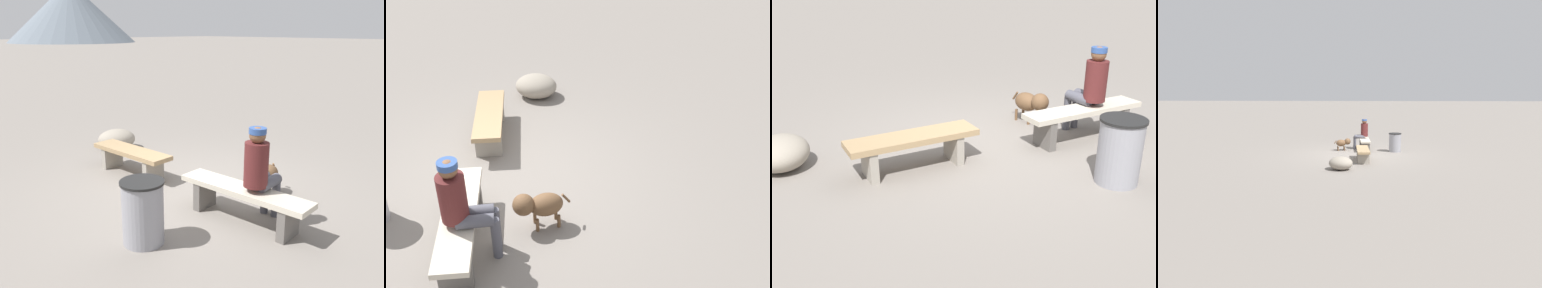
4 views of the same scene
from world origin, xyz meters
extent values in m
cube|color=gray|center=(0.00, 0.00, -0.03)|extent=(210.00, 210.00, 0.06)
cube|color=gray|center=(-1.80, -0.36, 0.19)|extent=(0.14, 0.41, 0.38)
cube|color=gray|center=(-0.69, -0.26, 0.19)|extent=(0.14, 0.41, 0.38)
cube|color=#A3845B|center=(-1.25, -0.31, 0.42)|extent=(1.67, 0.58, 0.08)
cube|color=#605B56|center=(0.63, -0.35, 0.20)|extent=(0.15, 0.39, 0.41)
cube|color=#605B56|center=(1.96, -0.23, 0.20)|extent=(0.15, 0.39, 0.41)
cube|color=beige|center=(1.30, -0.29, 0.44)|extent=(1.91, 0.57, 0.07)
cylinder|color=#511E1E|center=(1.47, -0.27, 0.84)|extent=(0.31, 0.31, 0.58)
sphere|color=brown|center=(1.47, -0.27, 1.22)|extent=(0.21, 0.21, 0.21)
cylinder|color=#2D4C8C|center=(1.47, -0.27, 1.28)|extent=(0.22, 0.22, 0.07)
cylinder|color=#4C4C56|center=(1.53, -0.05, 0.55)|extent=(0.21, 0.44, 0.15)
cylinder|color=#4C4C56|center=(1.50, 0.16, 0.28)|extent=(0.11, 0.11, 0.55)
cylinder|color=#4C4C56|center=(1.36, -0.08, 0.55)|extent=(0.21, 0.44, 0.15)
cylinder|color=#4C4C56|center=(1.33, 0.13, 0.28)|extent=(0.11, 0.11, 0.55)
ellipsoid|color=brown|center=(0.95, 0.71, 0.33)|extent=(0.40, 0.49, 0.29)
sphere|color=brown|center=(1.03, 0.44, 0.39)|extent=(0.27, 0.27, 0.27)
cylinder|color=brown|center=(1.07, 0.60, 0.09)|extent=(0.04, 0.04, 0.18)
cylinder|color=brown|center=(0.91, 0.55, 0.09)|extent=(0.04, 0.04, 0.18)
cylinder|color=brown|center=(0.99, 0.86, 0.09)|extent=(0.04, 0.04, 0.18)
cylinder|color=brown|center=(0.84, 0.82, 0.09)|extent=(0.04, 0.04, 0.18)
cylinder|color=brown|center=(0.88, 0.95, 0.37)|extent=(0.06, 0.12, 0.15)
cylinder|color=gray|center=(0.84, -1.58, 0.38)|extent=(0.50, 0.50, 0.76)
cylinder|color=black|center=(0.84, -1.58, 0.77)|extent=(0.53, 0.53, 0.03)
ellipsoid|color=gray|center=(-2.76, 0.35, 0.21)|extent=(0.90, 0.96, 0.43)
camera|label=1|loc=(4.43, -4.13, 2.48)|focal=37.63mm
camera|label=2|loc=(5.71, 1.05, 4.15)|focal=45.70mm
camera|label=3|loc=(-2.68, -5.26, 2.43)|focal=42.25mm
camera|label=4|loc=(-13.35, -0.74, 2.41)|focal=31.64mm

